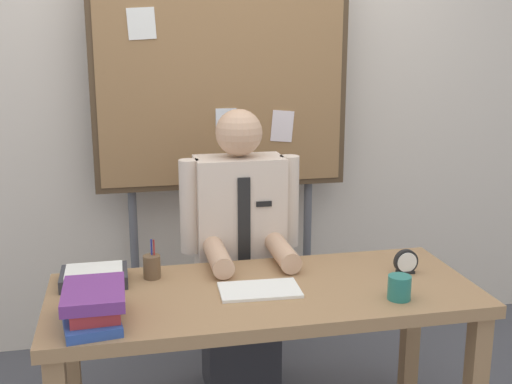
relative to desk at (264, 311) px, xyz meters
name	(u,v)px	position (x,y,z in m)	size (l,w,h in m)	color
back_wall	(216,98)	(0.00, 1.18, 0.72)	(6.40, 0.08, 2.70)	beige
desk	(264,311)	(0.00, 0.00, 0.00)	(1.65, 0.68, 0.72)	#9E754C
person	(240,265)	(0.00, 0.51, 0.01)	(0.55, 0.56, 1.36)	#2D2D33
bulletin_board	(222,82)	(0.00, 0.98, 0.82)	(1.31, 0.09, 2.05)	#4C3823
book_stack	(93,305)	(-0.64, -0.16, 0.16)	(0.23, 0.32, 0.12)	#2D4C99
open_notebook	(260,290)	(-0.02, -0.02, 0.10)	(0.31, 0.19, 0.01)	white
desk_clock	(406,263)	(0.61, 0.04, 0.14)	(0.10, 0.04, 0.10)	black
coffee_mug	(399,288)	(0.47, -0.20, 0.14)	(0.09, 0.09, 0.09)	#267266
pen_holder	(152,266)	(-0.42, 0.21, 0.14)	(0.07, 0.07, 0.16)	brown
paper_tray	(94,276)	(-0.65, 0.20, 0.12)	(0.26, 0.20, 0.06)	#333338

